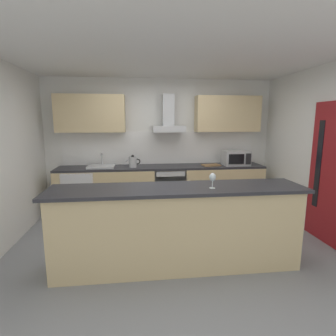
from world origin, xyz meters
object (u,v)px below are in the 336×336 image
refrigerator (81,192)px  range_hood (168,120)px  microwave (236,158)px  wine_glass (213,178)px  kettle (133,162)px  chopping_board (211,165)px  oven (169,188)px  sink (101,166)px

refrigerator → range_hood: range_hood is taller
microwave → wine_glass: microwave is taller
refrigerator → kettle: (1.01, -0.03, 0.58)m
wine_glass → chopping_board: bearing=74.5°
oven → refrigerator: oven is taller
kettle → refrigerator: bearing=178.2°
microwave → chopping_board: microwave is taller
oven → microwave: microwave is taller
range_hood → wine_glass: range_hood is taller
refrigerator → oven: bearing=0.1°
wine_glass → refrigerator: bearing=131.8°
sink → chopping_board: (2.13, -0.03, -0.02)m
kettle → wine_glass: bearing=-66.4°
sink → kettle: 0.61m
sink → kettle: bearing=-4.3°
range_hood → microwave: bearing=-6.7°
refrigerator → range_hood: 2.19m
microwave → range_hood: range_hood is taller
sink → kettle: sink is taller
kettle → chopping_board: bearing=0.4°
refrigerator → kettle: bearing=-1.8°
oven → kettle: 0.89m
microwave → sink: 2.64m
kettle → chopping_board: kettle is taller
refrigerator → microwave: size_ratio=1.70×
wine_glass → microwave: bearing=62.8°
sink → wine_glass: wine_glass is taller
refrigerator → wine_glass: (1.95, -2.18, 0.71)m
microwave → range_hood: 1.54m
range_hood → wine_glass: (0.24, -2.31, -0.65)m
range_hood → wine_glass: 2.41m
microwave → chopping_board: size_ratio=1.47×
microwave → chopping_board: 0.52m
chopping_board → range_hood: bearing=169.6°
kettle → chopping_board: (1.54, 0.01, -0.09)m
wine_glass → chopping_board: 2.25m
refrigerator → microwave: 3.11m
kettle → wine_glass: 2.34m
kettle → range_hood: (0.70, 0.16, 0.78)m
oven → sink: sink is taller
oven → sink: (-1.30, 0.01, 0.47)m
sink → range_hood: range_hood is taller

